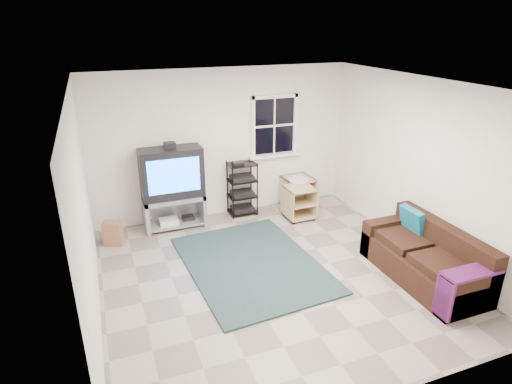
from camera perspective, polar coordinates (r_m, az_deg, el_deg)
name	(u,v)px	position (r m, az deg, el deg)	size (l,w,h in m)	color
room	(274,130)	(7.80, 2.44, 8.30)	(4.60, 4.62, 4.60)	gray
tv_unit	(172,181)	(7.24, -11.11, 1.39)	(1.02, 0.51, 1.50)	#92939A
av_rack	(242,192)	(7.73, -1.85, 0.07)	(0.50, 0.36, 1.00)	black
side_table_left	(298,201)	(7.67, 5.65, -1.18)	(0.51, 0.51, 0.59)	tan
side_table_right	(297,190)	(8.10, 5.44, 0.30)	(0.55, 0.57, 0.61)	tan
sofa	(426,259)	(6.32, 21.71, -8.35)	(0.80, 1.81, 0.83)	black
shag_rug	(252,264)	(6.32, -0.56, -9.54)	(1.78, 2.45, 0.03)	black
paper_bag	(113,233)	(7.12, -18.49, -5.26)	(0.28, 0.18, 0.39)	#A16C48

